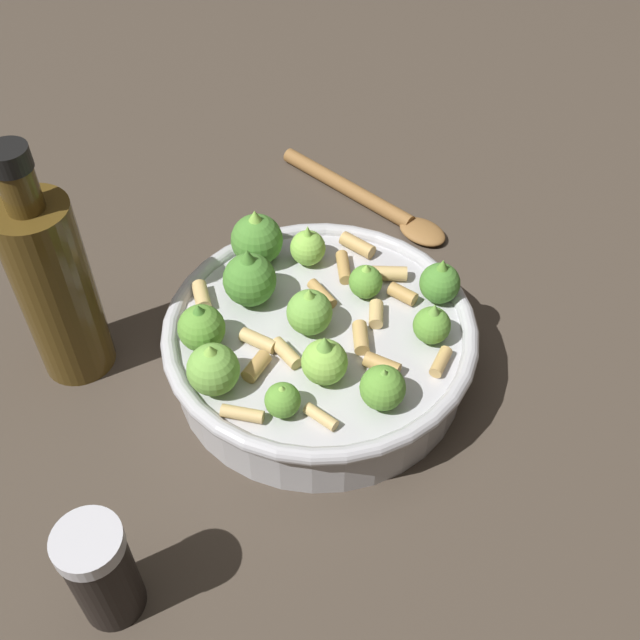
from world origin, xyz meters
TOP-DOWN VIEW (x-y plane):
  - ground_plane at (0.00, 0.00)m, footprint 2.40×2.40m
  - cooking_pan at (-0.00, -0.00)m, footprint 0.26×0.26m
  - pepper_shaker at (0.21, -0.13)m, footprint 0.04×0.04m
  - olive_oil_bottle at (-0.00, -0.21)m, footprint 0.06×0.06m
  - wooden_spoon at (-0.22, 0.04)m, footprint 0.16×0.18m

SIDE VIEW (x-z plane):
  - ground_plane at x=0.00m, z-range 0.00..0.00m
  - wooden_spoon at x=-0.22m, z-range 0.00..0.02m
  - cooking_pan at x=0.00m, z-range -0.02..0.09m
  - pepper_shaker at x=0.21m, z-range 0.00..0.09m
  - olive_oil_bottle at x=0.00m, z-range -0.02..0.20m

